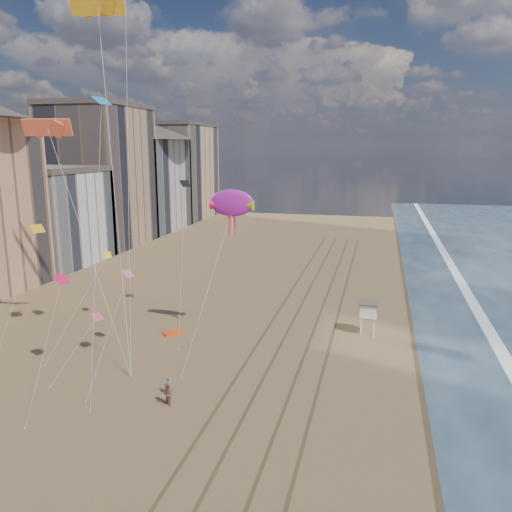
# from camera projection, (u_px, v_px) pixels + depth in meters

# --- Properties ---
(wet_sand) EXTENTS (260.00, 260.00, 0.00)m
(wet_sand) POSITION_uv_depth(u_px,v_px,m) (446.00, 317.00, 60.66)
(wet_sand) COLOR #42301E
(wet_sand) RESTS_ON ground
(foam) EXTENTS (260.00, 260.00, 0.00)m
(foam) POSITION_uv_depth(u_px,v_px,m) (483.00, 320.00, 59.67)
(foam) COLOR white
(foam) RESTS_ON ground
(tracks) EXTENTS (7.68, 120.00, 0.01)m
(tracks) POSITION_uv_depth(u_px,v_px,m) (299.00, 334.00, 55.07)
(tracks) COLOR brown
(tracks) RESTS_ON ground
(buildings) EXTENTS (34.72, 131.35, 29.00)m
(buildings) POSITION_uv_depth(u_px,v_px,m) (85.00, 182.00, 97.32)
(buildings) COLOR #C6B284
(buildings) RESTS_ON ground
(lifeguard_stand) EXTENTS (2.04, 2.04, 3.69)m
(lifeguard_stand) POSITION_uv_depth(u_px,v_px,m) (368.00, 310.00, 54.39)
(lifeguard_stand) COLOR white
(lifeguard_stand) RESTS_ON ground
(grounded_kite) EXTENTS (2.51, 2.46, 0.24)m
(grounded_kite) POSITION_uv_depth(u_px,v_px,m) (174.00, 333.00, 55.11)
(grounded_kite) COLOR #FF4B15
(grounded_kite) RESTS_ON ground
(show_kite) EXTENTS (4.52, 4.96, 17.52)m
(show_kite) POSITION_uv_depth(u_px,v_px,m) (232.00, 203.00, 49.57)
(show_kite) COLOR #B11BA3
(show_kite) RESTS_ON ground
(kite_flyer_a) EXTENTS (0.65, 0.47, 1.68)m
(kite_flyer_a) POSITION_uv_depth(u_px,v_px,m) (170.00, 386.00, 41.27)
(kite_flyer_a) COLOR slate
(kite_flyer_a) RESTS_ON ground
(kite_flyer_b) EXTENTS (1.15, 1.07, 1.89)m
(kite_flyer_b) POSITION_uv_depth(u_px,v_px,m) (167.00, 395.00, 39.63)
(kite_flyer_b) COLOR brown
(kite_flyer_b) RESTS_ON ground
(small_kites) EXTENTS (14.83, 18.13, 20.61)m
(small_kites) POSITION_uv_depth(u_px,v_px,m) (98.00, 226.00, 48.32)
(small_kites) COLOR #F9AD15
(small_kites) RESTS_ON ground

